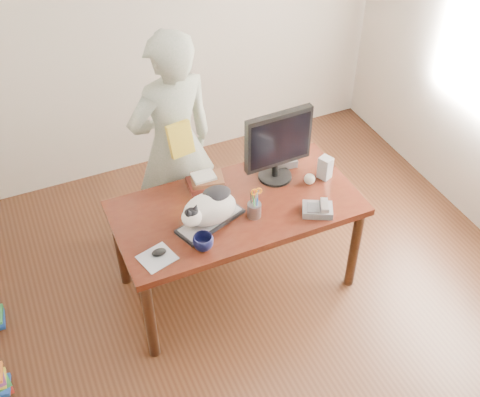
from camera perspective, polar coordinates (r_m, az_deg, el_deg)
name	(u,v)px	position (r m, az deg, el deg)	size (l,w,h in m)	color
room	(283,190)	(3.11, 4.14, 0.81)	(4.50, 4.50, 4.50)	black
desk	(232,215)	(4.06, -0.74, -1.53)	(1.60, 0.80, 0.75)	black
keyboard	(210,221)	(3.78, -2.83, -2.14)	(0.48, 0.31, 0.03)	black
cat	(208,209)	(3.70, -3.03, -0.96)	(0.43, 0.32, 0.25)	white
monitor	(278,143)	(3.94, 3.64, 5.25)	(0.47, 0.24, 0.53)	black
pen_cup	(254,208)	(3.79, 1.37, -0.94)	(0.10, 0.09, 0.23)	gray
mousepad	(157,258)	(3.61, -7.86, -5.58)	(0.24, 0.23, 0.00)	silver
mouse	(159,252)	(3.61, -7.69, -5.07)	(0.10, 0.08, 0.04)	black
coffee_mug	(203,242)	(3.60, -3.51, -4.17)	(0.12, 0.12, 0.10)	black
phone	(318,209)	(3.87, 7.43, -1.02)	(0.23, 0.21, 0.09)	slate
speaker	(325,168)	(4.12, 8.07, 2.90)	(0.10, 0.10, 0.16)	#A8A8AB
baseball	(310,179)	(4.08, 6.62, 1.86)	(0.08, 0.08, 0.08)	beige
book_stack	(206,181)	(4.04, -3.25, 1.69)	(0.26, 0.21, 0.09)	#4D1A14
calculator	(283,157)	(4.26, 4.11, 3.90)	(0.19, 0.23, 0.06)	slate
person	(174,147)	(4.22, -6.31, 4.90)	(0.64, 0.42, 1.75)	beige
held_book	(180,139)	(3.98, -5.68, 5.61)	(0.18, 0.12, 0.23)	yellow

